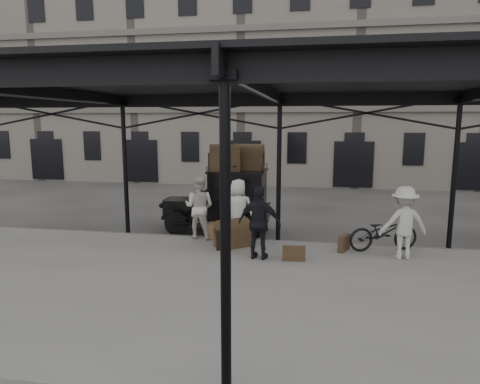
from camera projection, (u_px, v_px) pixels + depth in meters
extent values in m
plane|color=#383533|center=(271.00, 265.00, 11.45)|extent=(120.00, 120.00, 0.00)
cube|color=slate|center=(262.00, 291.00, 9.50)|extent=(28.00, 8.00, 0.15)
cylinder|color=black|center=(279.00, 176.00, 13.05)|extent=(0.14, 0.14, 4.30)
cylinder|color=black|center=(226.00, 253.00, 5.47)|extent=(0.14, 0.14, 4.30)
cube|color=black|center=(280.00, 99.00, 12.67)|extent=(22.00, 0.10, 0.45)
cube|color=black|center=(225.00, 65.00, 5.09)|extent=(22.00, 0.10, 0.45)
cube|color=black|center=(265.00, 81.00, 9.04)|extent=(22.50, 9.00, 0.08)
cube|color=silver|center=(265.00, 78.00, 9.03)|extent=(18.00, 7.00, 0.04)
cube|color=slate|center=(301.00, 72.00, 27.79)|extent=(64.00, 8.00, 14.00)
cylinder|color=black|center=(176.00, 224.00, 14.42)|extent=(0.80, 0.10, 0.80)
cylinder|color=black|center=(188.00, 215.00, 15.82)|extent=(0.80, 0.10, 0.80)
cylinder|color=black|center=(252.00, 227.00, 13.97)|extent=(0.80, 0.10, 0.80)
cylinder|color=black|center=(258.00, 217.00, 15.37)|extent=(0.80, 0.10, 0.80)
cube|color=black|center=(217.00, 216.00, 14.88)|extent=(3.60, 1.25, 0.12)
cube|color=black|center=(180.00, 206.00, 15.06)|extent=(0.90, 1.00, 0.55)
cube|color=black|center=(167.00, 206.00, 15.14)|extent=(0.06, 0.70, 0.55)
cube|color=black|center=(201.00, 204.00, 14.91)|extent=(0.70, 1.30, 0.10)
cube|color=black|center=(238.00, 194.00, 14.62)|extent=(1.80, 1.45, 1.55)
cube|color=black|center=(234.00, 192.00, 13.87)|extent=(1.40, 0.02, 0.60)
cube|color=black|center=(238.00, 171.00, 14.49)|extent=(1.90, 1.55, 0.06)
imported|color=beige|center=(232.00, 212.00, 13.29)|extent=(0.74, 0.62, 1.73)
imported|color=beige|center=(199.00, 207.00, 13.44)|extent=(1.08, 0.89, 2.01)
imported|color=silver|center=(238.00, 210.00, 13.23)|extent=(0.97, 0.67, 1.92)
imported|color=black|center=(260.00, 223.00, 11.37)|extent=(1.22, 0.66, 1.99)
imported|color=beige|center=(404.00, 223.00, 11.43)|extent=(1.40, 0.98, 1.97)
imported|color=black|center=(383.00, 232.00, 12.19)|extent=(2.17, 1.35, 1.08)
imported|color=black|center=(227.00, 149.00, 14.33)|extent=(0.63, 0.76, 1.43)
cube|color=brown|center=(218.00, 231.00, 13.46)|extent=(0.61, 0.46, 0.50)
cube|color=#453520|center=(344.00, 243.00, 12.21)|extent=(0.38, 0.61, 0.45)
cube|color=#453520|center=(294.00, 253.00, 11.33)|extent=(0.61, 0.20, 0.40)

